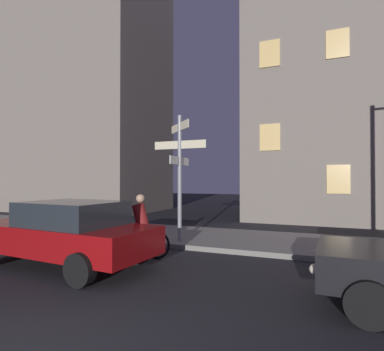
# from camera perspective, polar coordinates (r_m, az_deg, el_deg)

# --- Properties ---
(sidewalk_kerb) EXTENTS (40.00, 3.39, 0.14)m
(sidewalk_kerb) POSITION_cam_1_polar(r_m,az_deg,el_deg) (10.50, 4.57, -11.25)
(sidewalk_kerb) COLOR gray
(sidewalk_kerb) RESTS_ON ground_plane
(signpost) EXTENTS (1.69, 1.33, 3.79)m
(signpost) POSITION_cam_1_polar(r_m,az_deg,el_deg) (9.54, -2.24, 1.84)
(signpost) COLOR gray
(signpost) RESTS_ON sidewalk_kerb
(car_side_parked) EXTENTS (4.67, 2.25, 1.49)m
(car_side_parked) POSITION_cam_1_polar(r_m,az_deg,el_deg) (7.90, -22.00, -9.43)
(car_side_parked) COLOR maroon
(car_side_parked) RESTS_ON ground_plane
(cyclist) EXTENTS (1.82, 0.35, 1.61)m
(cyclist) POSITION_cam_1_polar(r_m,az_deg,el_deg) (8.27, -9.62, -9.32)
(cyclist) COLOR black
(cyclist) RESTS_ON ground_plane
(building_left_block) EXTENTS (11.54, 6.33, 19.96)m
(building_left_block) POSITION_cam_1_polar(r_m,az_deg,el_deg) (23.97, -20.20, 18.76)
(building_left_block) COLOR slate
(building_left_block) RESTS_ON ground_plane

